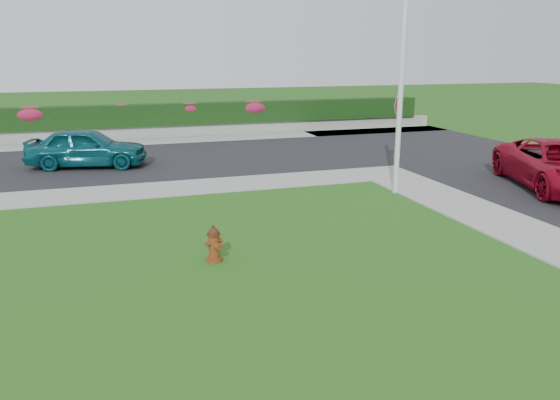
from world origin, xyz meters
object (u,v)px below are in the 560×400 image
object	(u,v)px
stop_sign	(397,114)
fire_hydrant	(214,244)
sedan_teal	(87,147)
utility_pole	(400,96)
suv_red	(560,165)

from	to	relation	value
stop_sign	fire_hydrant	bearing A→B (deg)	-159.62
sedan_teal	utility_pole	bearing A→B (deg)	-114.31
utility_pole	stop_sign	world-z (taller)	utility_pole
sedan_teal	fire_hydrant	bearing A→B (deg)	-153.57
suv_red	sedan_teal	bearing A→B (deg)	168.66
utility_pole	suv_red	bearing A→B (deg)	-14.63
suv_red	sedan_teal	size ratio (longest dim) A/B	1.26
fire_hydrant	suv_red	bearing A→B (deg)	-11.68
sedan_teal	utility_pole	size ratio (longest dim) A/B	0.73
suv_red	sedan_teal	xyz separation A→B (m)	(-14.22, 8.28, -0.02)
sedan_teal	stop_sign	world-z (taller)	stop_sign
suv_red	stop_sign	distance (m)	5.66
fire_hydrant	suv_red	xyz separation A→B (m)	(11.58, 2.71, 0.43)
stop_sign	utility_pole	bearing A→B (deg)	-139.42
sedan_teal	suv_red	bearing A→B (deg)	-107.31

